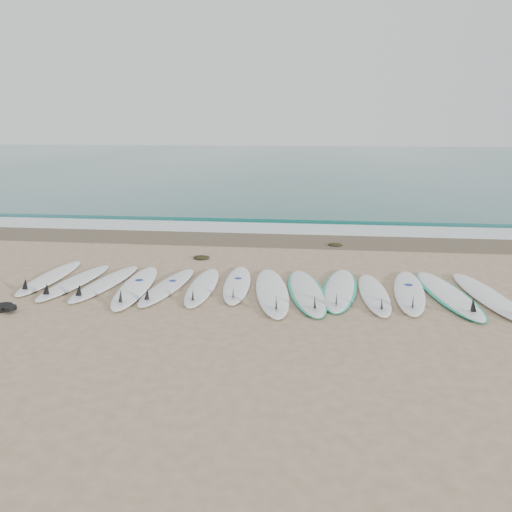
# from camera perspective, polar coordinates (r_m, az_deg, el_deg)

# --- Properties ---
(ground) EXTENTS (120.00, 120.00, 0.00)m
(ground) POSITION_cam_1_polar(r_m,az_deg,el_deg) (9.22, -0.23, -3.87)
(ground) COLOR tan
(ocean) EXTENTS (120.00, 55.00, 0.03)m
(ocean) POSITION_cam_1_polar(r_m,az_deg,el_deg) (41.29, 5.23, 10.75)
(ocean) COLOR #22625E
(ocean) RESTS_ON ground
(wet_sand_band) EXTENTS (120.00, 1.80, 0.01)m
(wet_sand_band) POSITION_cam_1_polar(r_m,az_deg,el_deg) (13.15, 1.90, 1.88)
(wet_sand_band) COLOR brown
(wet_sand_band) RESTS_ON ground
(foam_band) EXTENTS (120.00, 1.40, 0.04)m
(foam_band) POSITION_cam_1_polar(r_m,az_deg,el_deg) (14.51, 2.36, 3.17)
(foam_band) COLOR silver
(foam_band) RESTS_ON ground
(wave_crest) EXTENTS (120.00, 1.00, 0.10)m
(wave_crest) POSITION_cam_1_polar(r_m,az_deg,el_deg) (15.97, 2.76, 4.36)
(wave_crest) COLOR #22625E
(wave_crest) RESTS_ON ground
(surfboard_0) EXTENTS (0.50, 2.37, 0.30)m
(surfboard_0) POSITION_cam_1_polar(r_m,az_deg,el_deg) (10.57, -22.59, -2.29)
(surfboard_0) COLOR white
(surfboard_0) RESTS_ON ground
(surfboard_1) EXTENTS (0.77, 2.39, 0.30)m
(surfboard_1) POSITION_cam_1_polar(r_m,az_deg,el_deg) (10.09, -20.15, -2.83)
(surfboard_1) COLOR white
(surfboard_1) RESTS_ON ground
(surfboard_2) EXTENTS (0.80, 2.40, 0.30)m
(surfboard_2) POSITION_cam_1_polar(r_m,az_deg,el_deg) (9.84, -16.98, -3.01)
(surfboard_2) COLOR white
(surfboard_2) RESTS_ON ground
(surfboard_3) EXTENTS (0.76, 2.62, 0.33)m
(surfboard_3) POSITION_cam_1_polar(r_m,az_deg,el_deg) (9.45, -13.68, -3.48)
(surfboard_3) COLOR white
(surfboard_3) RESTS_ON ground
(surfboard_4) EXTENTS (0.78, 2.36, 0.30)m
(surfboard_4) POSITION_cam_1_polar(r_m,az_deg,el_deg) (9.36, -10.20, -3.49)
(surfboard_4) COLOR white
(surfboard_4) RESTS_ON ground
(surfboard_5) EXTENTS (0.55, 2.33, 0.30)m
(surfboard_5) POSITION_cam_1_polar(r_m,az_deg,el_deg) (9.27, -6.22, -3.53)
(surfboard_5) COLOR white
(surfboard_5) RESTS_ON ground
(surfboard_6) EXTENTS (0.65, 2.36, 0.30)m
(surfboard_6) POSITION_cam_1_polar(r_m,az_deg,el_deg) (9.36, -2.20, -3.26)
(surfboard_6) COLOR white
(surfboard_6) RESTS_ON ground
(surfboard_7) EXTENTS (0.98, 2.80, 0.35)m
(surfboard_7) POSITION_cam_1_polar(r_m,az_deg,el_deg) (8.93, 1.86, -4.10)
(surfboard_7) COLOR white
(surfboard_7) RESTS_ON ground
(surfboard_8) EXTENTS (1.01, 2.68, 0.33)m
(surfboard_8) POSITION_cam_1_polar(r_m,az_deg,el_deg) (9.01, 5.84, -4.08)
(surfboard_8) COLOR white
(surfboard_8) RESTS_ON ground
(surfboard_9) EXTENTS (0.88, 2.60, 0.32)m
(surfboard_9) POSITION_cam_1_polar(r_m,az_deg,el_deg) (9.23, 9.53, -3.76)
(surfboard_9) COLOR white
(surfboard_9) RESTS_ON ground
(surfboard_10) EXTENTS (0.54, 2.34, 0.30)m
(surfboard_10) POSITION_cam_1_polar(r_m,az_deg,el_deg) (9.07, 13.39, -4.27)
(surfboard_10) COLOR white
(surfboard_10) RESTS_ON ground
(surfboard_11) EXTENTS (0.84, 2.60, 0.33)m
(surfboard_11) POSITION_cam_1_polar(r_m,az_deg,el_deg) (9.34, 17.13, -3.94)
(surfboard_11) COLOR white
(surfboard_11) RESTS_ON ground
(surfboard_12) EXTENTS (1.02, 2.75, 0.34)m
(surfboard_12) POSITION_cam_1_polar(r_m,az_deg,el_deg) (9.46, 21.16, -4.10)
(surfboard_12) COLOR white
(surfboard_12) RESTS_ON ground
(surfboard_13) EXTENTS (0.87, 2.69, 0.34)m
(surfboard_13) POSITION_cam_1_polar(r_m,az_deg,el_deg) (9.61, 25.03, -4.18)
(surfboard_13) COLOR white
(surfboard_13) RESTS_ON ground
(seaweed_near) EXTENTS (0.38, 0.29, 0.07)m
(seaweed_near) POSITION_cam_1_polar(r_m,az_deg,el_deg) (11.35, -6.25, -0.15)
(seaweed_near) COLOR black
(seaweed_near) RESTS_ON ground
(seaweed_far) EXTENTS (0.36, 0.28, 0.07)m
(seaweed_far) POSITION_cam_1_polar(r_m,az_deg,el_deg) (12.64, 9.05, 1.30)
(seaweed_far) COLOR black
(seaweed_far) RESTS_ON ground
(leash_coil) EXTENTS (0.46, 0.36, 0.11)m
(leash_coil) POSITION_cam_1_polar(r_m,az_deg,el_deg) (9.19, -26.83, -5.29)
(leash_coil) COLOR black
(leash_coil) RESTS_ON ground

